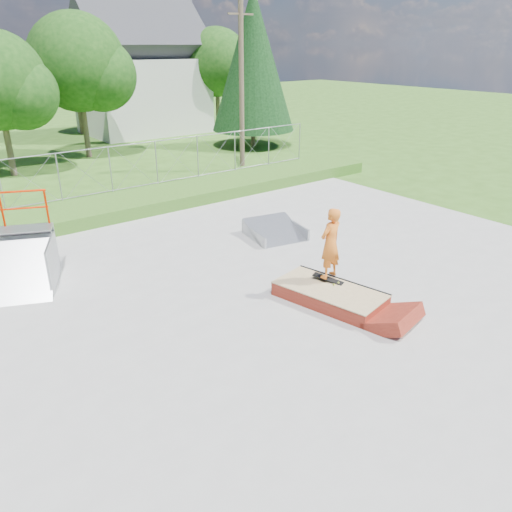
{
  "coord_description": "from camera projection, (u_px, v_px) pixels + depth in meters",
  "views": [
    {
      "loc": [
        -7.25,
        -8.34,
        5.95
      ],
      "look_at": [
        -0.32,
        0.68,
        1.1
      ],
      "focal_mm": 35.0,
      "sensor_mm": 36.0,
      "label": 1
    }
  ],
  "objects": [
    {
      "name": "tree_center",
      "position": [
        84.0,
        66.0,
        26.59
      ],
      "size": [
        5.44,
        5.12,
        7.6
      ],
      "color": "brown",
      "rests_on": "ground"
    },
    {
      "name": "utility_pole",
      "position": [
        241.0,
        88.0,
        23.87
      ],
      "size": [
        0.24,
        0.24,
        8.0
      ],
      "primitive_type": "cylinder",
      "color": "brown",
      "rests_on": "ground"
    },
    {
      "name": "tree_left_near",
      "position": [
        4.0,
        84.0,
        22.85
      ],
      "size": [
        4.76,
        4.48,
        6.65
      ],
      "color": "brown",
      "rests_on": "ground"
    },
    {
      "name": "tree_back_mid",
      "position": [
        79.0,
        80.0,
        34.3
      ],
      "size": [
        4.08,
        3.84,
        5.7
      ],
      "color": "brown",
      "rests_on": "ground"
    },
    {
      "name": "conifer_tree",
      "position": [
        253.0,
        60.0,
        29.63
      ],
      "size": [
        5.04,
        5.04,
        9.1
      ],
      "color": "brown",
      "rests_on": "ground"
    },
    {
      "name": "grass_berm",
      "position": [
        124.0,
        203.0,
        19.32
      ],
      "size": [
        24.0,
        3.0,
        0.5
      ],
      "primitive_type": "cube",
      "color": "#325A19",
      "rests_on": "ground"
    },
    {
      "name": "skateboard",
      "position": [
        328.0,
        279.0,
        12.66
      ],
      "size": [
        0.53,
        0.81,
        0.13
      ],
      "primitive_type": "cube",
      "rotation": [
        0.14,
        0.0,
        0.43
      ],
      "color": "black",
      "rests_on": "grind_box"
    },
    {
      "name": "gable_house",
      "position": [
        142.0,
        76.0,
        34.99
      ],
      "size": [
        8.4,
        6.08,
        8.94
      ],
      "color": "silver",
      "rests_on": "ground"
    },
    {
      "name": "skater",
      "position": [
        330.0,
        246.0,
        12.3
      ],
      "size": [
        0.71,
        0.51,
        1.81
      ],
      "primitive_type": "imported",
      "rotation": [
        0.0,
        0.0,
        3.27
      ],
      "color": "orange",
      "rests_on": "grind_box"
    },
    {
      "name": "concrete_pad",
      "position": [
        283.0,
        301.0,
        12.48
      ],
      "size": [
        20.0,
        16.0,
        0.04
      ],
      "primitive_type": "cube",
      "color": "#969693",
      "rests_on": "ground"
    },
    {
      "name": "chain_link_fence",
      "position": [
        110.0,
        169.0,
        19.59
      ],
      "size": [
        20.0,
        0.06,
        1.8
      ],
      "primitive_type": null,
      "color": "gray",
      "rests_on": "grass_berm"
    },
    {
      "name": "flat_bank_ramp",
      "position": [
        275.0,
        231.0,
        16.51
      ],
      "size": [
        1.96,
        2.05,
        0.51
      ],
      "primitive_type": null,
      "rotation": [
        0.0,
        0.0,
        -0.2
      ],
      "color": "#A2A5AA",
      "rests_on": "concrete_pad"
    },
    {
      "name": "ground",
      "position": [
        283.0,
        302.0,
        12.48
      ],
      "size": [
        120.0,
        120.0,
        0.0
      ],
      "primitive_type": "plane",
      "color": "#325A19",
      "rests_on": "ground"
    },
    {
      "name": "tree_right_far",
      "position": [
        221.0,
        65.0,
        36.07
      ],
      "size": [
        5.1,
        4.8,
        7.12
      ],
      "color": "brown",
      "rests_on": "ground"
    },
    {
      "name": "grind_box",
      "position": [
        329.0,
        295.0,
        12.37
      ],
      "size": [
        1.85,
        2.9,
        0.4
      ],
      "rotation": [
        0.0,
        0.0,
        0.22
      ],
      "color": "maroon",
      "rests_on": "concrete_pad"
    }
  ]
}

